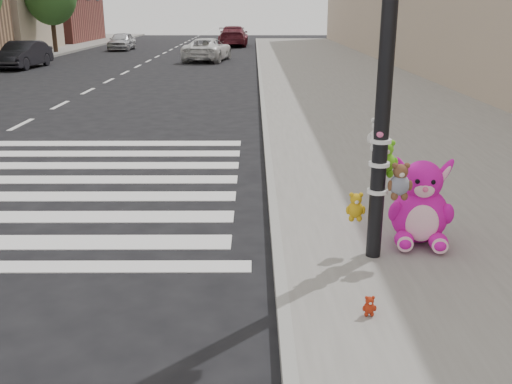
{
  "coord_description": "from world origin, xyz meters",
  "views": [
    {
      "loc": [
        1.28,
        -4.0,
        2.75
      ],
      "look_at": [
        1.3,
        2.21,
        0.75
      ],
      "focal_mm": 40.0,
      "sensor_mm": 36.0,
      "label": 1
    }
  ],
  "objects_px": {
    "signal_pole": "(385,105)",
    "car_white_near": "(207,50)",
    "car_dark_far": "(23,55)",
    "red_teddy": "(369,306)",
    "pink_bunny": "(420,208)"
  },
  "relations": [
    {
      "from": "signal_pole",
      "to": "car_white_near",
      "type": "relative_size",
      "value": 0.9
    },
    {
      "from": "signal_pole",
      "to": "car_dark_far",
      "type": "height_order",
      "value": "signal_pole"
    },
    {
      "from": "car_dark_far",
      "to": "car_white_near",
      "type": "distance_m",
      "value": 9.42
    },
    {
      "from": "red_teddy",
      "to": "car_white_near",
      "type": "bearing_deg",
      "value": 95.78
    },
    {
      "from": "signal_pole",
      "to": "car_dark_far",
      "type": "bearing_deg",
      "value": 119.11
    },
    {
      "from": "signal_pole",
      "to": "pink_bunny",
      "type": "xyz_separation_m",
      "value": [
        0.57,
        0.35,
        -1.24
      ]
    },
    {
      "from": "pink_bunny",
      "to": "signal_pole",
      "type": "bearing_deg",
      "value": -139.99
    },
    {
      "from": "signal_pole",
      "to": "red_teddy",
      "type": "distance_m",
      "value": 2.07
    },
    {
      "from": "pink_bunny",
      "to": "red_teddy",
      "type": "xyz_separation_m",
      "value": [
        -0.89,
        -1.67,
        -0.33
      ]
    },
    {
      "from": "car_white_near",
      "to": "pink_bunny",
      "type": "bearing_deg",
      "value": 107.98
    },
    {
      "from": "red_teddy",
      "to": "pink_bunny",
      "type": "bearing_deg",
      "value": 60.31
    },
    {
      "from": "signal_pole",
      "to": "red_teddy",
      "type": "relative_size",
      "value": 20.79
    },
    {
      "from": "pink_bunny",
      "to": "car_dark_far",
      "type": "height_order",
      "value": "car_dark_far"
    },
    {
      "from": "pink_bunny",
      "to": "car_dark_far",
      "type": "xyz_separation_m",
      "value": [
        -13.0,
        21.95,
        0.07
      ]
    },
    {
      "from": "red_teddy",
      "to": "car_dark_far",
      "type": "distance_m",
      "value": 26.54
    }
  ]
}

